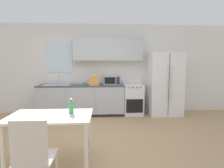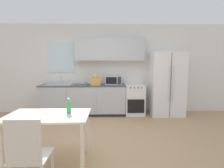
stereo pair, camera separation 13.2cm
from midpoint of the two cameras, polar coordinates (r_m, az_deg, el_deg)
ground_plane at (r=3.66m, az=-5.28°, el=-17.52°), size 12.00×12.00×0.00m
wall_back at (r=5.42m, az=-3.35°, el=6.13°), size 12.00×0.38×2.70m
kitchen_counter at (r=5.25m, az=-8.60°, el=-5.03°), size 2.48×0.65×0.89m
oven_range at (r=5.29m, az=8.03°, el=-5.02°), size 0.56×0.63×0.89m
refrigerator at (r=5.38m, az=17.96°, el=0.01°), size 0.93×0.78×1.83m
kitchen_sink at (r=5.33m, az=-16.09°, el=-0.10°), size 0.74×0.46×0.26m
microwave at (r=5.22m, az=1.09°, el=1.35°), size 0.48×0.39×0.27m
coffee_mug at (r=5.00m, az=-7.52°, el=0.01°), size 0.12×0.09×0.08m
grocery_bag_0 at (r=5.02m, az=-4.63°, el=1.13°), size 0.28×0.24×0.32m
dining_table at (r=2.82m, az=-18.80°, el=-11.55°), size 1.21×0.72×0.74m
dining_chair_near at (r=2.20m, az=-24.21°, el=-19.66°), size 0.40×0.40×0.93m
drink_bottle at (r=2.76m, az=-12.62°, el=-7.32°), size 0.07×0.07×0.23m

